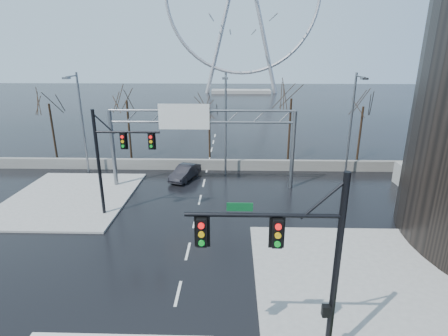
{
  "coord_description": "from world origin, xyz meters",
  "views": [
    {
      "loc": [
        2.76,
        -14.86,
        11.67
      ],
      "look_at": [
        2.12,
        8.42,
        4.0
      ],
      "focal_mm": 28.0,
      "sensor_mm": 36.0,
      "label": 1
    }
  ],
  "objects_px": {
    "signal_mast_far": "(113,154)",
    "ferris_wheel": "(242,0)",
    "car": "(185,172)",
    "signal_mast_near": "(300,255)",
    "sign_gantry": "(197,131)"
  },
  "relations": [
    {
      "from": "signal_mast_far",
      "to": "ferris_wheel",
      "type": "distance_m",
      "value": 89.3
    },
    {
      "from": "signal_mast_near",
      "to": "ferris_wheel",
      "type": "height_order",
      "value": "ferris_wheel"
    },
    {
      "from": "signal_mast_near",
      "to": "signal_mast_far",
      "type": "bearing_deg",
      "value": 130.26
    },
    {
      "from": "ferris_wheel",
      "to": "car",
      "type": "distance_m",
      "value": 82.33
    },
    {
      "from": "ferris_wheel",
      "to": "car",
      "type": "bearing_deg",
      "value": -95.05
    },
    {
      "from": "signal_mast_near",
      "to": "signal_mast_far",
      "type": "distance_m",
      "value": 17.03
    },
    {
      "from": "signal_mast_near",
      "to": "ferris_wheel",
      "type": "xyz_separation_m",
      "value": [
        -0.14,
        99.04,
        21.26
      ]
    },
    {
      "from": "ferris_wheel",
      "to": "signal_mast_near",
      "type": "bearing_deg",
      "value": -89.92
    },
    {
      "from": "signal_mast_near",
      "to": "car",
      "type": "bearing_deg",
      "value": 108.5
    },
    {
      "from": "signal_mast_far",
      "to": "ferris_wheel",
      "type": "bearing_deg",
      "value": 82.8
    },
    {
      "from": "ferris_wheel",
      "to": "sign_gantry",
      "type": "bearing_deg",
      "value": -93.84
    },
    {
      "from": "signal_mast_far",
      "to": "ferris_wheel",
      "type": "relative_size",
      "value": 0.16
    },
    {
      "from": "signal_mast_near",
      "to": "car",
      "type": "xyz_separation_m",
      "value": [
        -7.04,
        21.04,
        -4.17
      ]
    },
    {
      "from": "signal_mast_far",
      "to": "ferris_wheel",
      "type": "xyz_separation_m",
      "value": [
        10.87,
        86.04,
        21.3
      ]
    },
    {
      "from": "sign_gantry",
      "to": "signal_mast_far",
      "type": "bearing_deg",
      "value": -132.47
    }
  ]
}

